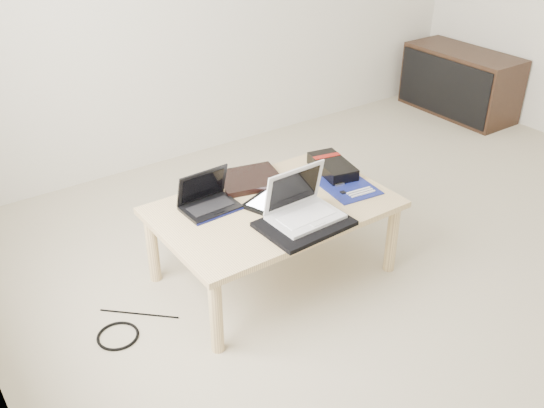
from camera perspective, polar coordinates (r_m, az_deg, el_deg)
ground at (r=3.15m, az=16.08°, el=-6.64°), size 4.00×4.00×0.00m
coffee_table at (r=2.85m, az=0.16°, el=-0.91°), size 1.10×0.70×0.40m
media_cabinet at (r=5.10m, az=17.23°, el=10.87°), size 0.41×0.90×0.50m
book at (r=3.02m, az=-2.16°, el=2.33°), size 0.36×0.32×0.03m
netbook at (r=2.80m, az=-6.05°, el=0.35°), size 0.26×0.19×0.18m
tablet at (r=2.84m, az=-0.16°, el=0.23°), size 0.28×0.25×0.01m
remote at (r=2.93m, az=0.46°, el=1.31°), size 0.13×0.22×0.02m
neoprene_sleeve at (r=2.67m, az=3.06°, el=-1.87°), size 0.40×0.30×0.02m
white_laptop at (r=2.69m, az=2.82°, el=-0.28°), size 0.31×0.23×0.22m
motherboard at (r=3.00m, az=7.12°, el=1.67°), size 0.26×0.32×0.01m
gpu_box at (r=3.12m, az=5.70°, el=3.53°), size 0.20×0.32×0.07m
cable_coil at (r=2.82m, az=-1.15°, el=-0.03°), size 0.11×0.11×0.01m
floor_cable_coil at (r=2.78m, az=-14.31°, el=-11.94°), size 0.24×0.24×0.01m
floor_cable_trail at (r=2.87m, az=-12.40°, el=-10.06°), size 0.27×0.26×0.01m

